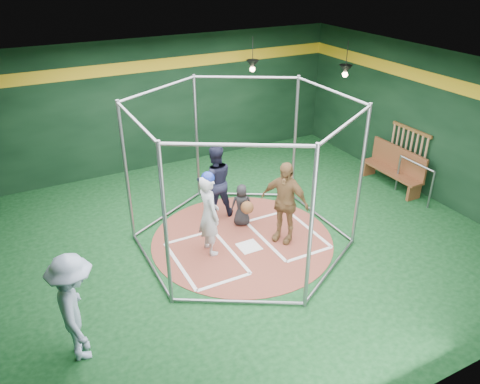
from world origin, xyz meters
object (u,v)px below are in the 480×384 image
batter_figure (209,213)px  visitor_leopard (284,202)px  umpire (215,181)px  dugout_bench (395,167)px

batter_figure → visitor_leopard: (1.54, -0.31, 0.00)m
batter_figure → umpire: 1.47m
visitor_leopard → dugout_bench: bearing=69.3°
batter_figure → umpire: batter_figure is taller
batter_figure → umpire: (0.72, 1.28, -0.03)m
batter_figure → dugout_bench: bearing=5.5°
dugout_bench → visitor_leopard: bearing=-167.9°
batter_figure → dugout_bench: batter_figure is taller
umpire → dugout_bench: umpire is taller
visitor_leopard → umpire: (-0.82, 1.59, -0.04)m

